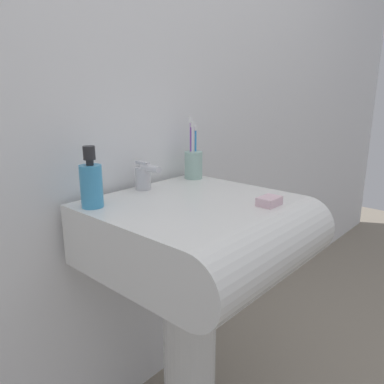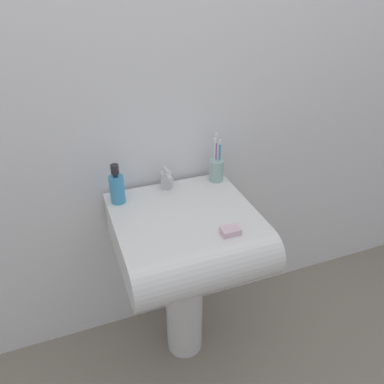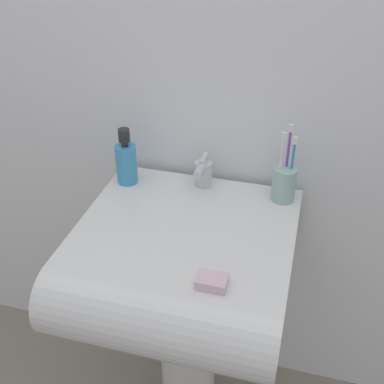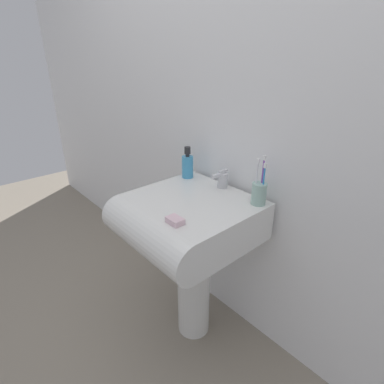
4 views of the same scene
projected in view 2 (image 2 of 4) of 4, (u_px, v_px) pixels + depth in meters
name	position (u px, v px, depth m)	size (l,w,h in m)	color
ground_plane	(185.00, 343.00, 1.88)	(6.00, 6.00, 0.00)	gray
wall_back	(158.00, 91.00, 1.48)	(5.00, 0.05, 2.40)	white
sink_pedestal	(184.00, 299.00, 1.72)	(0.17, 0.17, 0.62)	white
sink_basin	(188.00, 238.00, 1.46)	(0.55, 0.56, 0.18)	white
faucet	(167.00, 179.00, 1.59)	(0.05, 0.10, 0.09)	silver
toothbrush_cup	(216.00, 169.00, 1.65)	(0.06, 0.06, 0.22)	#99BFB2
soap_bottle	(117.00, 188.00, 1.49)	(0.06, 0.06, 0.17)	#3F99CC
bar_soap	(230.00, 231.00, 1.33)	(0.07, 0.05, 0.02)	silver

